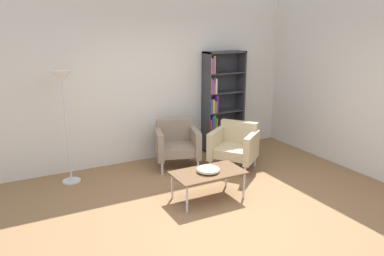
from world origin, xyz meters
The scene contains 9 objects.
ground_plane centered at (0.00, 0.00, 0.00)m, with size 8.32×8.32×0.00m, color olive.
plaster_back_panel centered at (0.00, 2.46, 1.45)m, with size 6.40×0.12×2.90m, color silver.
plaster_right_partition centered at (2.86, 0.60, 1.45)m, with size 0.12×5.20×2.90m, color silver.
bookshelf_tall centered at (1.37, 2.25, 0.94)m, with size 0.80×0.30×1.90m.
coffee_table_low centered at (0.10, 0.47, 0.37)m, with size 1.00×0.56×0.40m.
decorative_bowl centered at (0.10, 0.47, 0.43)m, with size 0.32×0.32×0.05m.
armchair_spare_guest centered at (0.26, 1.82, 0.41)m, with size 0.87×0.83×0.78m.
armchair_corner_red centered at (1.07, 1.26, 0.41)m, with size 0.94×0.95×0.78m.
floor_lamp_torchiere centered at (-1.50, 1.96, 1.45)m, with size 0.32×0.32×1.74m.
Camera 1 is at (-2.39, -3.76, 2.39)m, focal length 35.34 mm.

